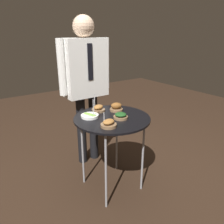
{
  "coord_description": "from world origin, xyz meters",
  "views": [
    {
      "loc": [
        -1.05,
        -1.5,
        1.47
      ],
      "look_at": [
        0.0,
        0.0,
        0.79
      ],
      "focal_mm": 35.0,
      "sensor_mm": 36.0,
      "label": 1
    }
  ],
  "objects_px": {
    "bowl_roast_back_left": "(116,107)",
    "serving_cart": "(112,123)",
    "waiter_figure": "(85,75)",
    "bowl_roast_near_rim": "(109,124)",
    "bowl_spinach_far_rim": "(121,116)",
    "bowl_asparagus_back_right": "(90,116)",
    "bowl_roast_front_right": "(98,109)"
  },
  "relations": [
    {
      "from": "bowl_roast_back_left",
      "to": "serving_cart",
      "type": "bearing_deg",
      "value": -138.53
    },
    {
      "from": "waiter_figure",
      "to": "bowl_roast_back_left",
      "type": "bearing_deg",
      "value": -79.58
    },
    {
      "from": "serving_cart",
      "to": "bowl_roast_near_rim",
      "type": "relative_size",
      "value": 5.64
    },
    {
      "from": "serving_cart",
      "to": "waiter_figure",
      "type": "xyz_separation_m",
      "value": [
        0.05,
        0.57,
        0.34
      ]
    },
    {
      "from": "bowl_spinach_far_rim",
      "to": "bowl_roast_near_rim",
      "type": "relative_size",
      "value": 0.97
    },
    {
      "from": "waiter_figure",
      "to": "bowl_asparagus_back_right",
      "type": "bearing_deg",
      "value": -115.27
    },
    {
      "from": "bowl_roast_back_left",
      "to": "waiter_figure",
      "type": "relative_size",
      "value": 0.08
    },
    {
      "from": "bowl_asparagus_back_right",
      "to": "bowl_roast_back_left",
      "type": "relative_size",
      "value": 1.38
    },
    {
      "from": "serving_cart",
      "to": "bowl_roast_back_left",
      "type": "height_order",
      "value": "bowl_roast_back_left"
    },
    {
      "from": "waiter_figure",
      "to": "serving_cart",
      "type": "bearing_deg",
      "value": -95.1
    },
    {
      "from": "bowl_roast_near_rim",
      "to": "bowl_roast_back_left",
      "type": "distance_m",
      "value": 0.39
    },
    {
      "from": "serving_cart",
      "to": "waiter_figure",
      "type": "height_order",
      "value": "waiter_figure"
    },
    {
      "from": "bowl_roast_near_rim",
      "to": "waiter_figure",
      "type": "bearing_deg",
      "value": 74.95
    },
    {
      "from": "bowl_roast_front_right",
      "to": "waiter_figure",
      "type": "relative_size",
      "value": 0.11
    },
    {
      "from": "bowl_spinach_far_rim",
      "to": "bowl_roast_near_rim",
      "type": "height_order",
      "value": "bowl_roast_near_rim"
    },
    {
      "from": "bowl_roast_front_right",
      "to": "bowl_roast_near_rim",
      "type": "relative_size",
      "value": 1.34
    },
    {
      "from": "bowl_spinach_far_rim",
      "to": "bowl_asparagus_back_right",
      "type": "xyz_separation_m",
      "value": [
        -0.21,
        0.19,
        -0.01
      ]
    },
    {
      "from": "serving_cart",
      "to": "bowl_roast_back_left",
      "type": "distance_m",
      "value": 0.2
    },
    {
      "from": "bowl_roast_front_right",
      "to": "bowl_roast_back_left",
      "type": "xyz_separation_m",
      "value": [
        0.15,
        -0.09,
        0.01
      ]
    },
    {
      "from": "bowl_roast_front_right",
      "to": "waiter_figure",
      "type": "bearing_deg",
      "value": 79.28
    },
    {
      "from": "bowl_spinach_far_rim",
      "to": "bowl_roast_front_right",
      "type": "relative_size",
      "value": 0.72
    },
    {
      "from": "bowl_asparagus_back_right",
      "to": "waiter_figure",
      "type": "relative_size",
      "value": 0.11
    },
    {
      "from": "bowl_roast_front_right",
      "to": "serving_cart",
      "type": "bearing_deg",
      "value": -84.93
    },
    {
      "from": "serving_cart",
      "to": "bowl_spinach_far_rim",
      "type": "relative_size",
      "value": 5.82
    },
    {
      "from": "bowl_roast_back_left",
      "to": "bowl_roast_front_right",
      "type": "bearing_deg",
      "value": 150.32
    },
    {
      "from": "serving_cart",
      "to": "bowl_roast_near_rim",
      "type": "xyz_separation_m",
      "value": [
        -0.14,
        -0.16,
        0.08
      ]
    },
    {
      "from": "bowl_spinach_far_rim",
      "to": "waiter_figure",
      "type": "bearing_deg",
      "value": 89.38
    },
    {
      "from": "bowl_spinach_far_rim",
      "to": "bowl_roast_front_right",
      "type": "height_order",
      "value": "bowl_roast_front_right"
    },
    {
      "from": "bowl_asparagus_back_right",
      "to": "waiter_figure",
      "type": "bearing_deg",
      "value": 64.73
    },
    {
      "from": "serving_cart",
      "to": "bowl_roast_back_left",
      "type": "bearing_deg",
      "value": 41.47
    },
    {
      "from": "bowl_spinach_far_rim",
      "to": "bowl_asparagus_back_right",
      "type": "bearing_deg",
      "value": 138.2
    },
    {
      "from": "bowl_roast_near_rim",
      "to": "bowl_roast_back_left",
      "type": "xyz_separation_m",
      "value": [
        0.28,
        0.28,
        0.01
      ]
    }
  ]
}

